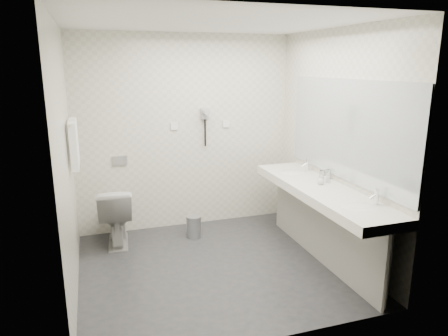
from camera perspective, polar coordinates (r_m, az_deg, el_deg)
name	(u,v)px	position (r m, az deg, el deg)	size (l,w,h in m)	color
floor	(215,266)	(4.58, -1.24, -13.45)	(2.80, 2.80, 0.00)	#27272B
ceiling	(214,22)	(4.07, -1.44, 19.50)	(2.80, 2.80, 0.00)	silver
wall_back	(186,133)	(5.38, -5.32, 4.80)	(2.80, 2.80, 0.00)	beige
wall_front	(267,190)	(2.96, 5.91, -2.99)	(2.80, 2.80, 0.00)	beige
wall_left	(66,163)	(3.99, -20.98, 0.60)	(2.60, 2.60, 0.00)	beige
wall_right	(335,145)	(4.73, 15.15, 3.07)	(2.60, 2.60, 0.00)	beige
vanity_counter	(321,191)	(4.53, 13.23, -3.16)	(0.55, 2.20, 0.10)	silver
vanity_panel	(321,228)	(4.69, 13.20, -8.10)	(0.03, 2.15, 0.75)	gray
vanity_post_near	(387,272)	(3.94, 21.55, -13.21)	(0.06, 0.06, 0.75)	silver
vanity_post_far	(282,199)	(5.55, 7.96, -4.30)	(0.06, 0.06, 0.75)	silver
mirror	(346,130)	(4.53, 16.52, 5.06)	(0.02, 2.20, 1.05)	#B2BCC6
basin_near	(358,208)	(4.01, 18.03, -5.26)	(0.40, 0.31, 0.05)	white
basin_far	(293,173)	(5.07, 9.48, -0.73)	(0.40, 0.31, 0.05)	white
faucet_near	(377,197)	(4.10, 20.34, -3.72)	(0.04, 0.04, 0.15)	silver
faucet_far	(307,165)	(5.14, 11.46, 0.41)	(0.04, 0.04, 0.15)	silver
soap_bottle_a	(327,178)	(4.68, 14.02, -1.35)	(0.05, 0.05, 0.11)	white
soap_bottle_b	(321,180)	(4.59, 13.24, -1.63)	(0.08, 0.08, 0.10)	white
glass_left	(327,174)	(4.82, 14.02, -0.87)	(0.06, 0.06, 0.11)	silver
glass_right	(322,174)	(4.84, 13.35, -0.86)	(0.05, 0.05, 0.10)	silver
toilet	(116,215)	(5.16, -14.70, -6.33)	(0.40, 0.70, 0.71)	white
flush_plate	(120,161)	(5.31, -14.19, 0.99)	(0.18, 0.02, 0.12)	#B2B5BA
pedal_bin	(194,227)	(5.25, -4.19, -8.14)	(0.19, 0.19, 0.26)	#B2B5BA
bin_lid	(194,217)	(5.20, -4.21, -6.72)	(0.19, 0.19, 0.01)	#B2B5BA
towel_rail	(71,122)	(4.48, -20.38, 5.96)	(0.02, 0.02, 0.62)	silver
towel_near	(74,146)	(4.37, -20.06, 2.88)	(0.07, 0.24, 0.48)	white
towel_far	(74,141)	(4.65, -19.97, 3.51)	(0.07, 0.24, 0.48)	white
dryer_cradle	(205,114)	(5.38, -2.69, 7.52)	(0.10, 0.04, 0.14)	#999A9E
dryer_barrel	(206,112)	(5.31, -2.50, 7.76)	(0.08, 0.08, 0.14)	#999A9E
dryer_cord	(205,133)	(5.40, -2.62, 4.87)	(0.02, 0.02, 0.35)	black
switch_plate_a	(174,126)	(5.33, -6.90, 5.74)	(0.09, 0.02, 0.09)	white
switch_plate_b	(226,124)	(5.50, 0.30, 6.11)	(0.09, 0.02, 0.09)	white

